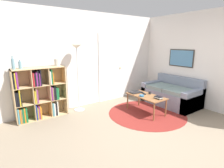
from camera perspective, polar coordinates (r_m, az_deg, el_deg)
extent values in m
plane|color=gray|center=(3.41, 17.57, -18.65)|extent=(14.00, 14.00, 0.00)
cube|color=silver|center=(5.05, -6.96, 7.88)|extent=(7.64, 0.05, 2.60)
cube|color=white|center=(5.41, -0.16, 5.46)|extent=(0.92, 0.02, 2.06)
sphere|color=tan|center=(5.58, 2.68, 5.27)|extent=(0.04, 0.04, 0.04)
cube|color=silver|center=(5.64, 22.16, 7.57)|extent=(0.05, 5.72, 2.60)
cube|color=#332D28|center=(5.63, 21.63, 7.87)|extent=(0.02, 0.80, 0.51)
cube|color=teal|center=(5.62, 21.56, 7.87)|extent=(0.01, 0.74, 0.45)
cylinder|color=maroon|center=(4.63, 11.24, -9.35)|extent=(1.95, 1.95, 0.01)
cube|color=tan|center=(4.38, -29.46, -3.83)|extent=(0.02, 0.34, 1.22)
cube|color=tan|center=(4.61, -15.36, -1.75)|extent=(0.02, 0.34, 1.22)
cube|color=tan|center=(4.34, -22.92, 4.86)|extent=(1.15, 0.34, 0.02)
cube|color=tan|center=(4.65, -21.57, -9.91)|extent=(1.15, 0.34, 0.02)
cube|color=tan|center=(4.61, -22.69, -2.31)|extent=(1.15, 0.02, 1.22)
cube|color=tan|center=(4.43, -24.57, -3.13)|extent=(0.02, 0.32, 1.18)
cube|color=tan|center=(4.50, -19.92, -2.44)|extent=(0.02, 0.32, 1.18)
cube|color=tan|center=(4.52, -22.00, -5.19)|extent=(1.12, 0.32, 0.02)
cube|color=tan|center=(4.41, -22.45, -0.32)|extent=(1.12, 0.32, 0.02)
cube|color=teal|center=(4.48, -28.34, -9.04)|extent=(0.03, 0.26, 0.34)
cube|color=orange|center=(4.48, -27.85, -9.15)|extent=(0.02, 0.23, 0.32)
cube|color=olive|center=(4.48, -27.53, -9.05)|extent=(0.02, 0.25, 0.32)
cube|color=#196B38|center=(4.48, -27.12, -8.95)|extent=(0.03, 0.24, 0.33)
cube|color=orange|center=(4.48, -26.70, -8.86)|extent=(0.02, 0.24, 0.34)
cube|color=#196B38|center=(4.49, -26.27, -8.80)|extent=(0.03, 0.25, 0.33)
cube|color=navy|center=(4.51, -23.56, -8.28)|extent=(0.02, 0.23, 0.35)
cube|color=gold|center=(4.53, -23.18, -8.63)|extent=(0.02, 0.23, 0.29)
cube|color=#7F287A|center=(4.52, -22.87, -8.41)|extent=(0.02, 0.22, 0.32)
cube|color=orange|center=(4.53, -22.42, -8.44)|extent=(0.03, 0.21, 0.30)
cube|color=teal|center=(4.58, -18.84, -7.77)|extent=(0.03, 0.20, 0.32)
cube|color=silver|center=(4.59, -18.39, -7.76)|extent=(0.03, 0.19, 0.31)
cube|color=black|center=(4.63, -18.07, -7.71)|extent=(0.03, 0.26, 0.28)
cube|color=silver|center=(4.61, -17.58, -7.32)|extent=(0.02, 0.21, 0.35)
cube|color=black|center=(4.36, -28.91, -4.30)|extent=(0.03, 0.26, 0.31)
cube|color=black|center=(4.34, -28.40, -4.33)|extent=(0.03, 0.20, 0.31)
cube|color=gold|center=(4.35, -28.04, -3.91)|extent=(0.02, 0.25, 0.35)
cube|color=black|center=(4.37, -27.69, -4.36)|extent=(0.02, 0.26, 0.27)
cube|color=gold|center=(4.40, -24.02, -3.72)|extent=(0.02, 0.25, 0.29)
cube|color=olive|center=(4.38, -23.64, -3.42)|extent=(0.02, 0.21, 0.34)
cube|color=#7F287A|center=(4.41, -23.37, -3.51)|extent=(0.02, 0.25, 0.31)
cube|color=#7F287A|center=(4.48, -19.34, -2.81)|extent=(0.03, 0.24, 0.33)
cube|color=olive|center=(4.46, -18.90, -2.96)|extent=(0.02, 0.19, 0.31)
cube|color=black|center=(4.50, -18.70, -2.75)|extent=(0.03, 0.27, 0.31)
cube|color=black|center=(4.50, -18.27, -2.76)|extent=(0.02, 0.24, 0.31)
cube|color=#196B38|center=(4.52, -17.97, -2.81)|extent=(0.03, 0.27, 0.29)
cube|color=#196B38|center=(4.53, -17.57, -2.81)|extent=(0.03, 0.26, 0.28)
cube|color=black|center=(4.25, -29.54, 0.90)|extent=(0.02, 0.23, 0.34)
cube|color=gold|center=(4.26, -29.22, 1.02)|extent=(0.02, 0.24, 0.34)
cube|color=#7F287A|center=(4.25, -28.74, 1.11)|extent=(0.03, 0.22, 0.35)
cube|color=#B21E23|center=(4.31, -24.47, 1.38)|extent=(0.03, 0.24, 0.31)
cube|color=black|center=(4.29, -24.00, 1.30)|extent=(0.03, 0.20, 0.29)
cube|color=#7F287A|center=(4.33, -23.62, 1.56)|extent=(0.03, 0.26, 0.31)
cube|color=black|center=(4.33, -23.25, 1.83)|extent=(0.03, 0.26, 0.35)
cube|color=#7F287A|center=(4.34, -22.84, 1.50)|extent=(0.02, 0.26, 0.29)
cube|color=black|center=(4.33, -22.48, 1.97)|extent=(0.02, 0.24, 0.35)
cube|color=silver|center=(4.39, -19.74, 2.00)|extent=(0.03, 0.24, 0.31)
cube|color=#196B38|center=(4.40, -19.38, 2.34)|extent=(0.02, 0.25, 0.35)
cube|color=orange|center=(4.42, -19.01, 1.86)|extent=(0.02, 0.26, 0.27)
cylinder|color=#B7B7BC|center=(4.85, -10.61, -8.23)|extent=(0.27, 0.27, 0.01)
cylinder|color=#B7B7BC|center=(4.61, -11.06, 1.73)|extent=(0.02, 0.02, 1.63)
cone|color=white|center=(4.52, -11.53, 11.89)|extent=(0.26, 0.26, 0.10)
cube|color=gray|center=(5.41, 18.59, -4.07)|extent=(0.91, 1.54, 0.43)
cube|color=gray|center=(5.66, 20.98, -1.61)|extent=(0.16, 1.54, 0.79)
cube|color=gray|center=(5.04, 24.95, -5.08)|extent=(0.91, 0.16, 0.57)
cube|color=gray|center=(5.81, 13.19, -1.84)|extent=(0.91, 0.16, 0.57)
cube|color=gray|center=(5.11, 21.01, -2.17)|extent=(0.71, 0.59, 0.10)
cube|color=gray|center=(5.46, 15.74, -0.83)|extent=(0.71, 0.59, 0.10)
cube|color=brown|center=(4.56, 11.05, -3.82)|extent=(0.51, 1.02, 0.02)
cylinder|color=brown|center=(4.19, 13.54, -8.84)|extent=(0.04, 0.04, 0.44)
cylinder|color=brown|center=(4.81, 5.11, -5.56)|extent=(0.04, 0.04, 0.44)
cylinder|color=brown|center=(4.50, 17.17, -7.50)|extent=(0.04, 0.04, 0.44)
cylinder|color=brown|center=(5.08, 8.79, -4.62)|extent=(0.04, 0.04, 0.44)
cube|color=black|center=(4.77, 7.72, -2.65)|extent=(0.35, 0.26, 0.02)
cylinder|color=teal|center=(4.44, 9.66, -3.80)|extent=(0.12, 0.12, 0.04)
cube|color=black|center=(4.36, 14.87, -4.47)|extent=(0.13, 0.18, 0.02)
cube|color=silver|center=(4.34, 14.91, -4.28)|extent=(0.13, 0.18, 0.02)
cube|color=black|center=(4.34, 14.94, -4.03)|extent=(0.13, 0.18, 0.02)
cylinder|color=#28282D|center=(4.68, 12.26, -2.79)|extent=(0.07, 0.07, 0.08)
cube|color=black|center=(4.67, 10.38, -3.08)|extent=(0.10, 0.17, 0.02)
cylinder|color=#6B93A3|center=(4.23, -29.59, 5.66)|extent=(0.06, 0.06, 0.23)
cylinder|color=#6B93A3|center=(4.22, -29.82, 7.57)|extent=(0.02, 0.02, 0.06)
cylinder|color=#6B93A3|center=(4.26, -27.79, 5.45)|extent=(0.07, 0.07, 0.16)
cylinder|color=#6B93A3|center=(4.25, -27.94, 6.78)|extent=(0.03, 0.03, 0.04)
cylinder|color=#B7B2A8|center=(4.44, -17.59, 6.70)|extent=(0.12, 0.12, 0.17)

